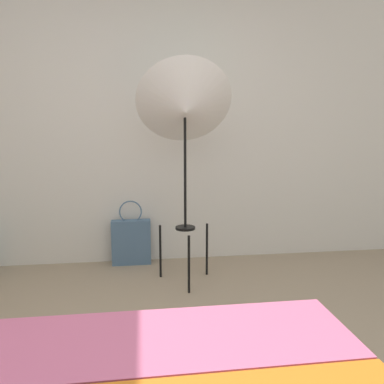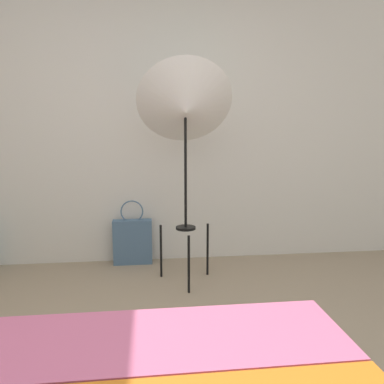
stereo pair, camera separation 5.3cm
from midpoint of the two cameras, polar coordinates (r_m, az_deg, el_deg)
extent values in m
cube|color=silver|center=(3.58, -6.48, 10.04)|extent=(8.00, 0.05, 2.60)
cube|color=#D6668E|center=(1.63, -7.84, -21.73)|extent=(1.67, 0.48, 0.04)
cylinder|color=black|center=(2.94, -1.00, -10.98)|extent=(0.02, 0.02, 0.46)
cylinder|color=black|center=(3.26, -5.31, -8.98)|extent=(0.02, 0.02, 0.46)
cylinder|color=black|center=(3.30, 1.82, -8.72)|extent=(0.02, 0.02, 0.46)
cylinder|color=black|center=(3.10, -1.52, -5.49)|extent=(0.16, 0.16, 0.02)
cylinder|color=black|center=(3.01, -1.56, 3.53)|extent=(0.02, 0.02, 0.98)
cone|color=white|center=(3.00, -1.60, 12.84)|extent=(0.77, 0.58, 0.72)
cube|color=slate|center=(3.61, -9.64, -7.55)|extent=(0.36, 0.11, 0.42)
torus|color=slate|center=(3.54, -9.77, -2.99)|extent=(0.21, 0.01, 0.21)
camera|label=1|loc=(0.03, -90.53, -0.09)|focal=35.00mm
camera|label=2|loc=(0.03, 89.47, 0.09)|focal=35.00mm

